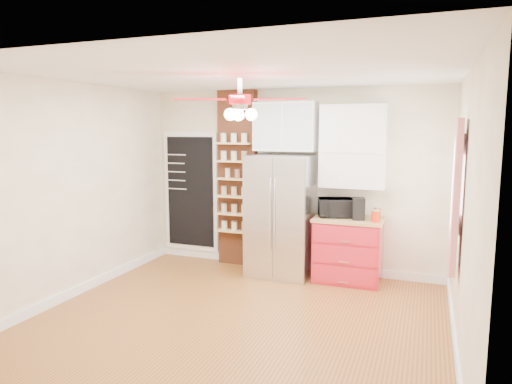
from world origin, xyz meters
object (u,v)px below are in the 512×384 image
at_px(canister_left, 375,217).
at_px(red_cabinet, 348,249).
at_px(fridge, 281,216).
at_px(ceiling_fan, 240,100).
at_px(toaster_oven, 336,208).
at_px(coffee_maker, 359,209).
at_px(pantry_jar_oats, 228,173).

bearing_deg(canister_left, red_cabinet, 155.42).
bearing_deg(red_cabinet, canister_left, -24.58).
height_order(fridge, ceiling_fan, ceiling_fan).
xyz_separation_m(toaster_oven, coffee_maker, (0.32, -0.08, 0.02)).
bearing_deg(coffee_maker, canister_left, -36.03).
xyz_separation_m(ceiling_fan, canister_left, (1.29, 1.51, -1.45)).
height_order(coffee_maker, pantry_jar_oats, pantry_jar_oats).
bearing_deg(coffee_maker, toaster_oven, 153.11).
height_order(red_cabinet, canister_left, canister_left).
height_order(fridge, coffee_maker, fridge).
distance_m(coffee_maker, canister_left, 0.27).
bearing_deg(ceiling_fan, toaster_oven, 66.65).
relative_size(fridge, ceiling_fan, 1.25).
bearing_deg(toaster_oven, ceiling_fan, -132.83).
xyz_separation_m(fridge, ceiling_fan, (0.05, -1.63, 1.55)).
height_order(red_cabinet, toaster_oven, toaster_oven).
bearing_deg(toaster_oven, canister_left, -37.37).
height_order(toaster_oven, coffee_maker, coffee_maker).
bearing_deg(fridge, toaster_oven, 4.50).
bearing_deg(canister_left, ceiling_fan, -130.49).
bearing_deg(coffee_maker, pantry_jar_oats, 162.00).
xyz_separation_m(red_cabinet, ceiling_fan, (-0.92, -1.68, 1.97)).
distance_m(red_cabinet, pantry_jar_oats, 2.13).
bearing_deg(red_cabinet, coffee_maker, -27.16).
height_order(toaster_oven, canister_left, toaster_oven).
relative_size(canister_left, pantry_jar_oats, 1.08).
distance_m(red_cabinet, ceiling_fan, 2.75).
distance_m(canister_left, pantry_jar_oats, 2.32).
distance_m(fridge, coffee_maker, 1.12).
bearing_deg(coffee_maker, red_cabinet, 139.87).
xyz_separation_m(ceiling_fan, pantry_jar_oats, (-0.96, 1.79, -0.98)).
bearing_deg(red_cabinet, pantry_jar_oats, 176.70).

